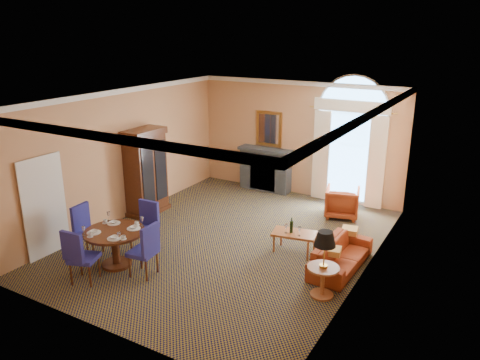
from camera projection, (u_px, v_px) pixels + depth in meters
The scene contains 12 objects.
ground at pixel (229, 241), 10.47m from camera, with size 7.50×7.50×0.00m, color #101133.
room_envelope at pixel (243, 125), 10.25m from camera, with size 6.04×7.52×3.45m.
armoire at pixel (146, 173), 11.80m from camera, with size 0.63×1.12×2.19m.
dining_table at pixel (115, 240), 9.23m from camera, with size 1.20×1.20×0.95m.
dining_chair_north at pixel (146, 223), 9.91m from camera, with size 0.51×0.52×1.07m.
dining_chair_south at pixel (79, 254), 8.55m from camera, with size 0.61×0.61×1.07m.
dining_chair_east at pixel (146, 247), 8.80m from camera, with size 0.53×0.53×1.07m.
dining_chair_west at pixel (85, 227), 9.71m from camera, with size 0.59×0.59×1.07m.
sofa at pixel (341, 255), 9.23m from camera, with size 1.84×0.72×0.54m, color #993B1B.
armchair at pixel (342, 202), 11.75m from camera, with size 0.81×0.83×0.76m, color #993B1B.
coffee_table at pixel (294, 234), 9.80m from camera, with size 0.99×0.67×0.80m.
side_table at pixel (324, 256), 8.09m from camera, with size 0.57×0.57×1.22m.
Camera 1 is at (4.98, -8.13, 4.53)m, focal length 35.00 mm.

